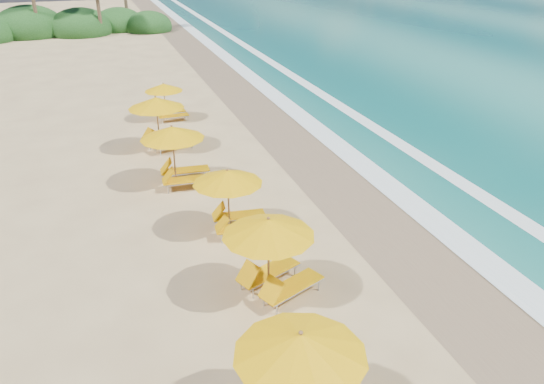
% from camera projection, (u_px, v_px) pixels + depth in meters
% --- Properties ---
extents(ground, '(160.00, 160.00, 0.00)m').
position_uv_depth(ground, '(272.00, 222.00, 18.91)').
color(ground, tan).
rests_on(ground, ground).
extents(wet_sand, '(4.00, 160.00, 0.01)m').
position_uv_depth(wet_sand, '(372.00, 206.00, 20.06)').
color(wet_sand, '#806B4C').
rests_on(wet_sand, ground).
extents(surf_foam, '(4.00, 160.00, 0.01)m').
position_uv_depth(surf_foam, '(434.00, 195.00, 20.82)').
color(surf_foam, white).
rests_on(surf_foam, ground).
extents(station_1, '(2.99, 2.80, 2.63)m').
position_uv_depth(station_1, '(310.00, 376.00, 10.30)').
color(station_1, olive).
rests_on(station_1, ground).
extents(station_2, '(3.34, 3.31, 2.56)m').
position_uv_depth(station_2, '(274.00, 251.00, 14.51)').
color(station_2, olive).
rests_on(station_2, ground).
extents(station_3, '(2.73, 2.58, 2.37)m').
position_uv_depth(station_3, '(234.00, 197.00, 17.76)').
color(station_3, olive).
rests_on(station_3, ground).
extents(station_4, '(2.89, 2.70, 2.58)m').
position_uv_depth(station_4, '(179.00, 151.00, 21.20)').
color(station_4, olive).
rests_on(station_4, ground).
extents(station_5, '(3.39, 3.33, 2.64)m').
position_uv_depth(station_5, '(162.00, 119.00, 24.88)').
color(station_5, olive).
rests_on(station_5, ground).
extents(station_6, '(2.32, 2.15, 2.11)m').
position_uv_depth(station_6, '(167.00, 99.00, 29.06)').
color(station_6, olive).
rests_on(station_6, ground).
extents(treeline, '(25.80, 8.80, 9.74)m').
position_uv_depth(treeline, '(40.00, 26.00, 54.53)').
color(treeline, '#163D14').
rests_on(treeline, ground).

